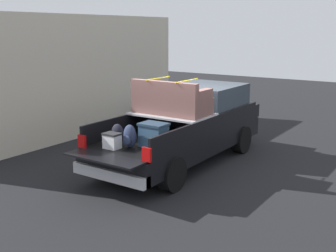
% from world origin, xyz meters
% --- Properties ---
extents(ground_plane, '(40.00, 40.00, 0.00)m').
position_xyz_m(ground_plane, '(0.00, 0.00, 0.00)').
color(ground_plane, black).
extents(pickup_truck, '(6.05, 2.06, 2.23)m').
position_xyz_m(pickup_truck, '(0.37, -0.00, 0.96)').
color(pickup_truck, black).
rests_on(pickup_truck, ground_plane).
extents(building_facade, '(9.40, 0.36, 3.85)m').
position_xyz_m(building_facade, '(0.68, 4.25, 1.92)').
color(building_facade, beige).
rests_on(building_facade, ground_plane).
extents(trash_can, '(0.60, 0.60, 0.98)m').
position_xyz_m(trash_can, '(3.40, 3.05, 0.50)').
color(trash_can, '#3F4C66').
rests_on(trash_can, ground_plane).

